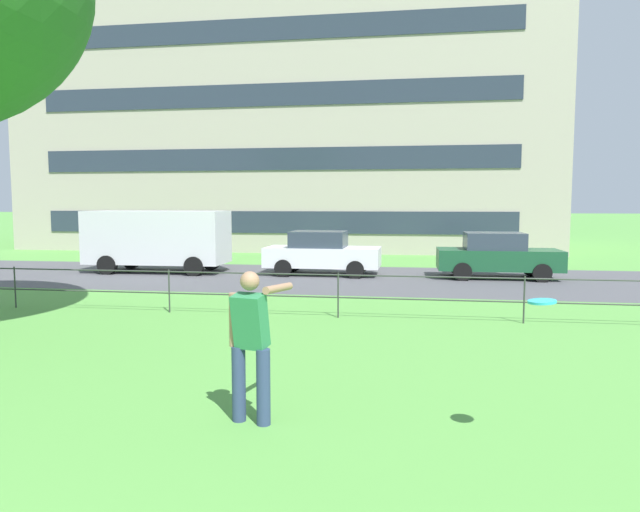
{
  "coord_description": "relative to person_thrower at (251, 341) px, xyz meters",
  "views": [
    {
      "loc": [
        3.48,
        -0.16,
        2.52
      ],
      "look_at": [
        2.04,
        9.09,
        1.65
      ],
      "focal_mm": 32.03,
      "sensor_mm": 36.0,
      "label": 1
    }
  ],
  "objects": [
    {
      "name": "street_strip",
      "position": [
        -1.72,
        12.74,
        -0.95
      ],
      "size": [
        80.0,
        7.28,
        0.01
      ],
      "primitive_type": "cube",
      "color": "#4C4C51",
      "rests_on": "ground"
    },
    {
      "name": "park_fence",
      "position": [
        -1.72,
        6.15,
        -0.28
      ],
      "size": [
        35.39,
        0.04,
        1.0
      ],
      "color": "#333833",
      "rests_on": "ground"
    },
    {
      "name": "person_thrower",
      "position": [
        0.0,
        0.0,
        0.0
      ],
      "size": [
        0.65,
        0.77,
        1.76
      ],
      "color": "navy",
      "rests_on": "ground"
    },
    {
      "name": "frisbee",
      "position": [
        3.05,
        -0.41,
        0.61
      ],
      "size": [
        0.31,
        0.31,
        0.04
      ],
      "color": "#2DB2C6"
    },
    {
      "name": "panel_van_center",
      "position": [
        -7.29,
        13.46,
        0.32
      ],
      "size": [
        5.04,
        2.19,
        2.24
      ],
      "color": "silver",
      "rests_on": "ground"
    },
    {
      "name": "car_white_left",
      "position": [
        -1.25,
        13.58,
        -0.17
      ],
      "size": [
        4.03,
        1.87,
        1.54
      ],
      "color": "silver",
      "rests_on": "ground"
    },
    {
      "name": "car_dark_green_right",
      "position": [
        4.7,
        13.56,
        -0.17
      ],
      "size": [
        4.01,
        1.84,
        1.54
      ],
      "color": "#194C2D",
      "rests_on": "ground"
    },
    {
      "name": "apartment_building_background",
      "position": [
        -5.13,
        27.52,
        7.1
      ],
      "size": [
        28.88,
        11.67,
        16.09
      ],
      "color": "#ADA393",
      "rests_on": "ground"
    }
  ]
}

